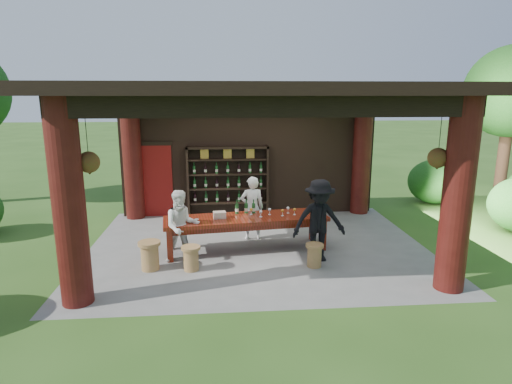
{
  "coord_description": "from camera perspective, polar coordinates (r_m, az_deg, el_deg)",
  "views": [
    {
      "loc": [
        -0.78,
        -9.03,
        3.33
      ],
      "look_at": [
        0.0,
        0.4,
        1.15
      ],
      "focal_mm": 30.0,
      "sensor_mm": 36.0,
      "label": 1
    }
  ],
  "objects": [
    {
      "name": "table_bottles",
      "position": [
        9.43,
        -1.4,
        -1.93
      ],
      "size": [
        0.45,
        0.1,
        0.31
      ],
      "color": "#194C1E",
      "rests_on": "tasting_table"
    },
    {
      "name": "trees",
      "position": [
        11.27,
        16.05,
        12.67
      ],
      "size": [
        21.03,
        11.15,
        4.8
      ],
      "color": "#3F2819",
      "rests_on": "ground"
    },
    {
      "name": "pavilion",
      "position": [
        9.57,
        -0.09,
        5.77
      ],
      "size": [
        7.5,
        6.0,
        3.6
      ],
      "color": "slate",
      "rests_on": "ground"
    },
    {
      "name": "stool_far_left",
      "position": [
        8.57,
        -13.97,
        -8.13
      ],
      "size": [
        0.43,
        0.43,
        0.57
      ],
      "rotation": [
        0.0,
        0.0,
        0.05
      ],
      "color": "olive",
      "rests_on": "ground"
    },
    {
      "name": "napkin_basket",
      "position": [
        9.11,
        -4.88,
        -3.07
      ],
      "size": [
        0.28,
        0.21,
        0.14
      ],
      "primitive_type": "cube",
      "rotation": [
        0.0,
        0.0,
        0.12
      ],
      "color": "#BF6672",
      "rests_on": "tasting_table"
    },
    {
      "name": "stool_near_left",
      "position": [
        8.4,
        -8.65,
        -8.64
      ],
      "size": [
        0.37,
        0.37,
        0.48
      ],
      "rotation": [
        0.0,
        0.0,
        0.07
      ],
      "color": "olive",
      "rests_on": "ground"
    },
    {
      "name": "wine_shelf",
      "position": [
        11.72,
        -3.76,
        1.39
      ],
      "size": [
        2.22,
        0.34,
        1.95
      ],
      "color": "black",
      "rests_on": "ground"
    },
    {
      "name": "shrubs",
      "position": [
        9.94,
        7.59,
        -3.39
      ],
      "size": [
        22.06,
        8.07,
        1.36
      ],
      "color": "#194C14",
      "rests_on": "ground"
    },
    {
      "name": "guest_woman",
      "position": [
        8.74,
        -9.85,
        -4.49
      ],
      "size": [
        0.82,
        0.7,
        1.47
      ],
      "primitive_type": "imported",
      "rotation": [
        0.0,
        0.0,
        0.23
      ],
      "color": "silver",
      "rests_on": "ground"
    },
    {
      "name": "tasting_table",
      "position": [
        9.23,
        -1.33,
        -4.01
      ],
      "size": [
        3.58,
        1.32,
        0.75
      ],
      "rotation": [
        0.0,
        0.0,
        0.12
      ],
      "color": "#4F1C0B",
      "rests_on": "ground"
    },
    {
      "name": "stool_near_right",
      "position": [
        8.56,
        7.8,
        -8.28
      ],
      "size": [
        0.35,
        0.35,
        0.46
      ],
      "rotation": [
        0.0,
        0.0,
        0.34
      ],
      "color": "olive",
      "rests_on": "ground"
    },
    {
      "name": "guest_man",
      "position": [
        8.69,
        8.4,
        -3.81
      ],
      "size": [
        1.14,
        0.72,
        1.68
      ],
      "primitive_type": "imported",
      "rotation": [
        0.0,
        0.0,
        0.09
      ],
      "color": "black",
      "rests_on": "ground"
    },
    {
      "name": "table_glasses",
      "position": [
        9.32,
        2.48,
        -2.63
      ],
      "size": [
        1.01,
        0.32,
        0.15
      ],
      "color": "silver",
      "rests_on": "tasting_table"
    },
    {
      "name": "ground",
      "position": [
        9.66,
        0.2,
        -7.2
      ],
      "size": [
        90.0,
        90.0,
        0.0
      ],
      "primitive_type": "plane",
      "color": "#2D5119",
      "rests_on": "ground"
    },
    {
      "name": "host",
      "position": [
        9.9,
        -0.52,
        -2.16
      ],
      "size": [
        0.56,
        0.39,
        1.49
      ],
      "primitive_type": "imported",
      "rotation": [
        0.0,
        0.0,
        3.2
      ],
      "color": "white",
      "rests_on": "ground"
    }
  ]
}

